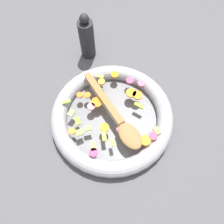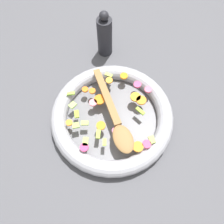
{
  "view_description": "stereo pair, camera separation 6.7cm",
  "coord_description": "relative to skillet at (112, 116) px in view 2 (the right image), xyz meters",
  "views": [
    {
      "loc": [
        0.26,
        -0.16,
        0.65
      ],
      "look_at": [
        0.0,
        0.0,
        0.05
      ],
      "focal_mm": 35.0,
      "sensor_mm": 36.0,
      "label": 1
    },
    {
      "loc": [
        0.29,
        -0.1,
        0.65
      ],
      "look_at": [
        0.0,
        0.0,
        0.05
      ],
      "focal_mm": 35.0,
      "sensor_mm": 36.0,
      "label": 2
    }
  ],
  "objects": [
    {
      "name": "skillet",
      "position": [
        0.0,
        0.0,
        0.0
      ],
      "size": [
        0.39,
        0.39,
        0.05
      ],
      "color": "slate",
      "rests_on": "ground_plane"
    },
    {
      "name": "chopped_vegetables",
      "position": [
        -0.0,
        0.0,
        0.03
      ],
      "size": [
        0.3,
        0.3,
        0.01
      ],
      "color": "orange",
      "rests_on": "skillet"
    },
    {
      "name": "wooden_spoon",
      "position": [
        0.03,
        0.0,
        0.04
      ],
      "size": [
        0.3,
        0.06,
        0.01
      ],
      "color": "olive",
      "rests_on": "chopped_vegetables"
    },
    {
      "name": "pepper_mill",
      "position": [
        -0.28,
        0.07,
        0.06
      ],
      "size": [
        0.05,
        0.05,
        0.18
      ],
      "color": "#232328",
      "rests_on": "ground_plane"
    },
    {
      "name": "ground_plane",
      "position": [
        0.0,
        0.0,
        -0.02
      ],
      "size": [
        4.0,
        4.0,
        0.0
      ],
      "primitive_type": "plane",
      "color": "#4C4C51"
    }
  ]
}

